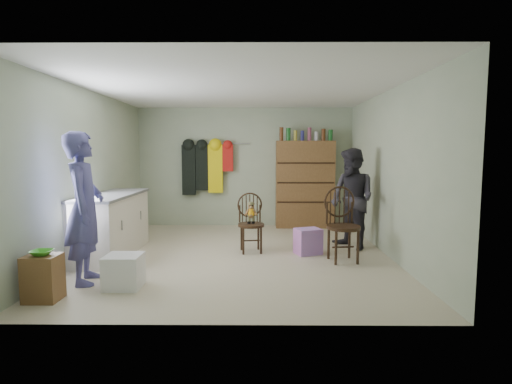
{
  "coord_description": "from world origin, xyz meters",
  "views": [
    {
      "loc": [
        0.3,
        -5.99,
        1.57
      ],
      "look_at": [
        0.25,
        0.2,
        0.95
      ],
      "focal_mm": 28.0,
      "sensor_mm": 36.0,
      "label": 1
    }
  ],
  "objects_px": {
    "chair_far": "(342,221)",
    "dresser": "(305,184)",
    "chair_front": "(251,219)",
    "counter": "(112,224)"
  },
  "relations": [
    {
      "from": "chair_far",
      "to": "chair_front",
      "type": "bearing_deg",
      "value": 150.34
    },
    {
      "from": "chair_front",
      "to": "chair_far",
      "type": "xyz_separation_m",
      "value": [
        1.33,
        -0.52,
        0.05
      ]
    },
    {
      "from": "chair_front",
      "to": "dresser",
      "type": "xyz_separation_m",
      "value": [
        1.08,
        2.07,
        0.39
      ]
    },
    {
      "from": "counter",
      "to": "chair_front",
      "type": "relative_size",
      "value": 2.01
    },
    {
      "from": "counter",
      "to": "chair_far",
      "type": "xyz_separation_m",
      "value": [
        3.45,
        -0.3,
        0.11
      ]
    },
    {
      "from": "chair_front",
      "to": "chair_far",
      "type": "bearing_deg",
      "value": -30.04
    },
    {
      "from": "counter",
      "to": "chair_far",
      "type": "height_order",
      "value": "chair_far"
    },
    {
      "from": "chair_far",
      "to": "dresser",
      "type": "height_order",
      "value": "dresser"
    },
    {
      "from": "counter",
      "to": "dresser",
      "type": "height_order",
      "value": "dresser"
    },
    {
      "from": "chair_far",
      "to": "counter",
      "type": "bearing_deg",
      "value": 166.87
    }
  ]
}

